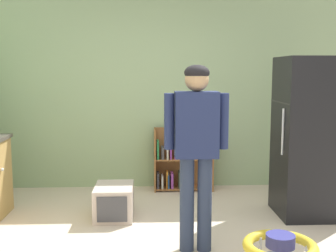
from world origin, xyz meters
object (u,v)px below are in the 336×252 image
at_px(refrigerator, 310,137).
at_px(bookshelf, 179,163).
at_px(standing_person, 196,140).
at_px(pet_carrier, 114,201).

bearing_deg(refrigerator, bookshelf, 141.66).
bearing_deg(standing_person, refrigerator, 33.44).
relative_size(refrigerator, bookshelf, 2.09).
relative_size(standing_person, pet_carrier, 3.04).
relative_size(bookshelf, pet_carrier, 1.54).
relative_size(bookshelf, standing_person, 0.51).
xyz_separation_m(refrigerator, pet_carrier, (-2.19, -0.00, -0.71)).
height_order(standing_person, pet_carrier, standing_person).
bearing_deg(standing_person, pet_carrier, 131.80).
bearing_deg(pet_carrier, standing_person, -48.20).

